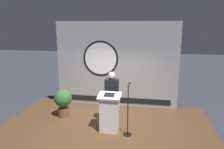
# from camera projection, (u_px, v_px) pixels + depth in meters

# --- Properties ---
(ground_plane) EXTENTS (40.00, 40.00, 0.00)m
(ground_plane) POSITION_uv_depth(u_px,v_px,m) (106.00, 135.00, 6.75)
(ground_plane) COLOR #383D47
(stage_platform) EXTENTS (6.40, 4.00, 0.30)m
(stage_platform) POSITION_uv_depth(u_px,v_px,m) (106.00, 130.00, 6.72)
(stage_platform) COLOR brown
(stage_platform) RESTS_ON ground
(banner_display) EXTENTS (4.53, 0.12, 3.14)m
(banner_display) POSITION_uv_depth(u_px,v_px,m) (116.00, 65.00, 8.11)
(banner_display) COLOR #9E9EA3
(banner_display) RESTS_ON stage_platform
(podium) EXTENTS (0.64, 0.50, 1.14)m
(podium) POSITION_uv_depth(u_px,v_px,m) (110.00, 113.00, 6.26)
(podium) COLOR silver
(podium) RESTS_ON stage_platform
(speaker_person) EXTENTS (0.40, 0.26, 1.65)m
(speaker_person) POSITION_uv_depth(u_px,v_px,m) (112.00, 98.00, 6.66)
(speaker_person) COLOR black
(speaker_person) RESTS_ON stage_platform
(microphone_stand) EXTENTS (0.24, 0.52, 1.46)m
(microphone_stand) POSITION_uv_depth(u_px,v_px,m) (128.00, 117.00, 6.08)
(microphone_stand) COLOR black
(microphone_stand) RESTS_ON stage_platform
(potted_plant) EXTENTS (0.59, 0.59, 0.94)m
(potted_plant) POSITION_uv_depth(u_px,v_px,m) (63.00, 100.00, 7.24)
(potted_plant) COLOR brown
(potted_plant) RESTS_ON stage_platform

